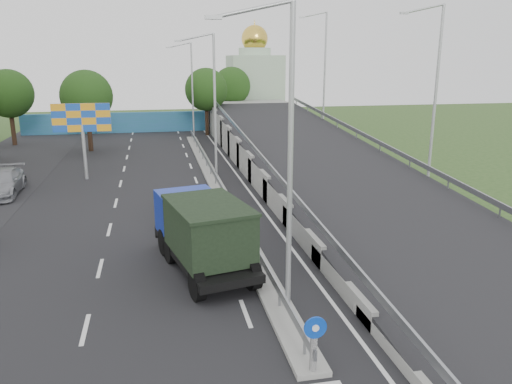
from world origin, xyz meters
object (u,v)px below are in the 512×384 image
object	(u,v)px
lamp_post_near	(285,147)
lamp_post_mid	(212,99)
sign_bollard	(314,344)
parked_car_d	(2,183)
church	(255,83)
dump_truck	(202,230)
billboard	(82,122)
lamp_post_far	(191,85)

from	to	relation	value
lamp_post_near	lamp_post_mid	xyz separation A→B (m)	(0.00, 20.00, 0.00)
sign_bollard	parked_car_d	world-z (taller)	sign_bollard
church	lamp_post_mid	bearing A→B (deg)	-106.22
dump_truck	parked_car_d	xyz separation A→B (m)	(-11.55, 14.26, -0.88)
church	billboard	xyz separation A→B (m)	(-19.00, -32.00, -1.12)
church	dump_truck	xyz separation A→B (m)	(-12.24, -49.74, -3.62)
sign_bollard	lamp_post_mid	world-z (taller)	lamp_post_mid
lamp_post_mid	dump_truck	distance (m)	16.44
lamp_post_near	lamp_post_mid	bearing A→B (deg)	90.00
parked_car_d	dump_truck	bearing A→B (deg)	-52.83
church	parked_car_d	xyz separation A→B (m)	(-23.80, -35.48, -4.50)
sign_bollard	lamp_post_far	bearing A→B (deg)	89.86
lamp_post_near	dump_truck	xyz separation A→B (m)	(-2.35, 4.26, -4.12)
dump_truck	lamp_post_near	bearing A→B (deg)	-73.46
lamp_post_far	sign_bollard	bearing A→B (deg)	-90.14
lamp_post_near	lamp_post_far	size ratio (longest dim) A/B	1.00
lamp_post_far	dump_truck	distance (m)	36.05
lamp_post_near	parked_car_d	distance (m)	23.70
lamp_post_far	dump_truck	world-z (taller)	lamp_post_far
lamp_post_near	billboard	distance (m)	23.87
lamp_post_far	billboard	distance (m)	20.24
lamp_post_mid	parked_car_d	size ratio (longest dim) A/B	1.80
lamp_post_far	church	xyz separation A→B (m)	(9.89, 14.00, -0.50)
lamp_post_near	sign_bollard	bearing A→B (deg)	-91.64
lamp_post_near	lamp_post_mid	size ratio (longest dim) A/B	1.00
lamp_post_near	dump_truck	distance (m)	6.38
lamp_post_mid	church	xyz separation A→B (m)	(9.89, 34.00, -0.50)
billboard	dump_truck	size ratio (longest dim) A/B	0.75
billboard	sign_bollard	bearing A→B (deg)	-70.79
lamp_post_near	billboard	size ratio (longest dim) A/B	1.83
sign_bollard	billboard	xyz separation A→B (m)	(-9.00, 25.83, 3.15)
church	parked_car_d	distance (m)	42.95
sign_bollard	lamp_post_far	distance (m)	44.08
lamp_post_near	church	xyz separation A→B (m)	(9.89, 54.00, -0.50)
lamp_post_mid	lamp_post_near	bearing A→B (deg)	-90.00
church	billboard	distance (m)	37.23
lamp_post_far	dump_truck	bearing A→B (deg)	-93.77
lamp_post_near	church	world-z (taller)	church
lamp_post_far	church	world-z (taller)	church
lamp_post_mid	parked_car_d	bearing A→B (deg)	-173.94
sign_bollard	lamp_post_far	xyz separation A→B (m)	(0.11, 43.83, 4.77)
church	lamp_post_far	bearing A→B (deg)	-125.24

